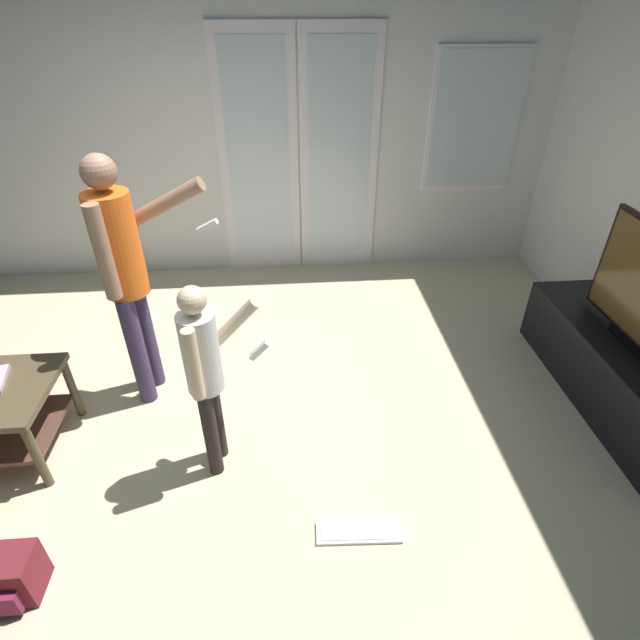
{
  "coord_description": "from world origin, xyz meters",
  "views": [
    {
      "loc": [
        0.49,
        -2.16,
        2.32
      ],
      "look_at": [
        0.67,
        0.1,
        0.8
      ],
      "focal_mm": 27.27,
      "sensor_mm": 36.0,
      "label": 1
    }
  ],
  "objects_px": {
    "loose_keyboard": "(359,532)",
    "backpack": "(4,577)",
    "person_child": "(205,368)",
    "tv_stand": "(617,374)",
    "person_adult": "(125,265)"
  },
  "relations": [
    {
      "from": "tv_stand",
      "to": "backpack",
      "type": "distance_m",
      "value": 3.65
    },
    {
      "from": "person_adult",
      "to": "backpack",
      "type": "bearing_deg",
      "value": -105.54
    },
    {
      "from": "tv_stand",
      "to": "loose_keyboard",
      "type": "height_order",
      "value": "tv_stand"
    },
    {
      "from": "tv_stand",
      "to": "loose_keyboard",
      "type": "xyz_separation_m",
      "value": [
        -1.85,
        -0.85,
        -0.22
      ]
    },
    {
      "from": "tv_stand",
      "to": "person_child",
      "type": "bearing_deg",
      "value": -172.97
    },
    {
      "from": "tv_stand",
      "to": "person_child",
      "type": "xyz_separation_m",
      "value": [
        -2.6,
        -0.32,
        0.48
      ]
    },
    {
      "from": "loose_keyboard",
      "to": "person_child",
      "type": "bearing_deg",
      "value": 144.72
    },
    {
      "from": "tv_stand",
      "to": "backpack",
      "type": "height_order",
      "value": "tv_stand"
    },
    {
      "from": "person_child",
      "to": "backpack",
      "type": "bearing_deg",
      "value": -142.21
    },
    {
      "from": "person_child",
      "to": "loose_keyboard",
      "type": "relative_size",
      "value": 2.69
    },
    {
      "from": "tv_stand",
      "to": "person_adult",
      "type": "height_order",
      "value": "person_adult"
    },
    {
      "from": "person_adult",
      "to": "person_child",
      "type": "relative_size",
      "value": 1.36
    },
    {
      "from": "loose_keyboard",
      "to": "backpack",
      "type": "bearing_deg",
      "value": -174.33
    },
    {
      "from": "backpack",
      "to": "loose_keyboard",
      "type": "height_order",
      "value": "backpack"
    },
    {
      "from": "person_adult",
      "to": "backpack",
      "type": "height_order",
      "value": "person_adult"
    }
  ]
}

